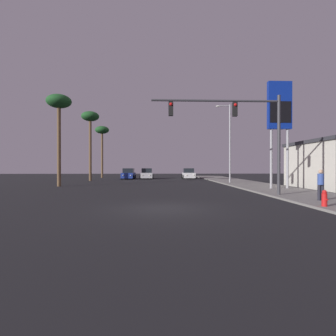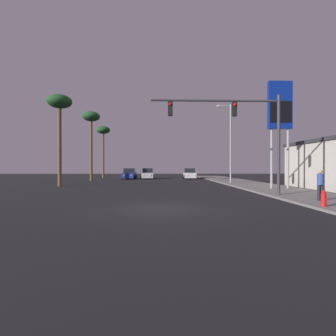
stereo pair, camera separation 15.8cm
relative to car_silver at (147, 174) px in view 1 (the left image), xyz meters
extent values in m
plane|color=black|center=(2.02, -29.68, -0.76)|extent=(120.00, 120.00, 0.00)
cube|color=gray|center=(11.52, -19.68, -0.70)|extent=(5.00, 60.00, 0.12)
cube|color=#B7B7BC|center=(0.00, -0.04, -0.18)|extent=(1.89, 4.24, 0.80)
cube|color=black|center=(0.00, 0.11, 0.57)|extent=(1.64, 2.03, 0.70)
cylinder|color=black|center=(-0.90, -1.34, -0.44)|extent=(0.24, 0.64, 0.64)
cylinder|color=black|center=(0.90, -1.34, -0.44)|extent=(0.24, 0.64, 0.64)
cylinder|color=black|center=(-0.90, 1.27, -0.44)|extent=(0.24, 0.64, 0.64)
cylinder|color=black|center=(0.90, 1.27, -0.44)|extent=(0.24, 0.64, 0.64)
sphere|color=#F2EACC|center=(-0.56, -2.16, -0.13)|extent=(0.18, 0.18, 0.18)
sphere|color=#F2EACC|center=(0.56, -2.16, -0.13)|extent=(0.18, 0.18, 0.18)
cube|color=navy|center=(-2.85, -0.50, -0.18)|extent=(1.90, 4.24, 0.80)
cube|color=black|center=(-2.85, -0.35, 0.57)|extent=(1.65, 2.04, 0.70)
cylinder|color=black|center=(-3.75, -1.81, -0.44)|extent=(0.24, 0.64, 0.64)
cylinder|color=black|center=(-1.95, -1.81, -0.44)|extent=(0.24, 0.64, 0.64)
cylinder|color=black|center=(-3.75, 0.80, -0.44)|extent=(0.24, 0.64, 0.64)
cylinder|color=black|center=(-1.95, 0.80, -0.44)|extent=(0.24, 0.64, 0.64)
sphere|color=#F2EACC|center=(-3.41, -2.62, -0.13)|extent=(0.18, 0.18, 0.18)
sphere|color=#F2EACC|center=(-2.30, -2.62, -0.13)|extent=(0.18, 0.18, 0.18)
cube|color=silver|center=(6.69, -0.15, -0.18)|extent=(1.91, 4.25, 0.80)
cube|color=black|center=(6.69, 0.00, 0.57)|extent=(1.65, 2.04, 0.70)
cylinder|color=black|center=(5.79, -1.46, -0.44)|extent=(0.24, 0.64, 0.64)
cylinder|color=black|center=(7.59, -1.46, -0.44)|extent=(0.24, 0.64, 0.64)
cylinder|color=black|center=(5.79, 1.15, -0.44)|extent=(0.24, 0.64, 0.64)
cylinder|color=black|center=(7.59, 1.15, -0.44)|extent=(0.24, 0.64, 0.64)
sphere|color=#F2EACC|center=(6.13, -2.27, -0.13)|extent=(0.18, 0.18, 0.18)
sphere|color=#F2EACC|center=(7.25, -2.27, -0.13)|extent=(0.18, 0.18, 0.18)
cylinder|color=#38383D|center=(9.70, -25.06, 2.61)|extent=(0.20, 0.20, 6.50)
cylinder|color=#38383D|center=(5.54, -25.06, 5.46)|extent=(8.32, 0.14, 0.14)
cube|color=black|center=(6.79, -25.06, 4.91)|extent=(0.30, 0.24, 0.90)
sphere|color=red|center=(6.79, -25.20, 5.18)|extent=(0.20, 0.20, 0.20)
cube|color=black|center=(2.63, -25.06, 4.91)|extent=(0.30, 0.24, 0.90)
sphere|color=red|center=(2.63, -25.20, 5.18)|extent=(0.20, 0.20, 0.20)
cylinder|color=#99999E|center=(10.11, -11.92, 3.86)|extent=(0.18, 0.18, 9.00)
cylinder|color=#99999E|center=(9.41, -11.92, 8.21)|extent=(1.40, 0.10, 0.10)
ellipsoid|color=silver|center=(8.71, -11.92, 8.16)|extent=(0.50, 0.24, 0.20)
cylinder|color=#99999E|center=(11.34, -20.17, 1.86)|extent=(0.20, 0.20, 5.00)
cylinder|color=#99999E|center=(12.74, -20.17, 1.86)|extent=(0.20, 0.20, 5.00)
cube|color=navy|center=(12.04, -20.17, 6.36)|extent=(2.00, 0.40, 4.00)
cube|color=black|center=(12.04, -20.38, 5.76)|extent=(1.80, 0.03, 1.80)
cylinder|color=red|center=(9.48, -30.11, -0.34)|extent=(0.24, 0.24, 0.60)
sphere|color=red|center=(9.48, -30.11, 0.02)|extent=(0.20, 0.20, 0.20)
cylinder|color=red|center=(9.48, -30.28, -0.31)|extent=(0.08, 0.10, 0.08)
cylinder|color=#23232D|center=(10.54, -28.02, -0.22)|extent=(0.16, 0.16, 0.85)
cylinder|color=#23232D|center=(10.72, -28.02, -0.22)|extent=(0.16, 0.16, 0.85)
cylinder|color=#334C99|center=(10.63, -28.02, 0.51)|extent=(0.32, 0.32, 0.60)
sphere|color=tan|center=(10.63, -28.02, 0.92)|extent=(0.22, 0.22, 0.22)
cylinder|color=brown|center=(-7.99, 4.32, 3.19)|extent=(0.36, 0.36, 7.89)
ellipsoid|color=#1E5123|center=(-7.99, 4.32, 7.61)|extent=(2.40, 2.40, 1.32)
cylinder|color=brown|center=(-7.48, -5.68, 3.42)|extent=(0.36, 0.36, 8.36)
ellipsoid|color=#1E5123|center=(-7.48, -5.68, 8.08)|extent=(2.40, 2.40, 1.32)
cylinder|color=brown|center=(-7.97, -15.68, 3.20)|extent=(0.36, 0.36, 7.92)
ellipsoid|color=#1E5123|center=(-7.97, -15.68, 7.64)|extent=(2.40, 2.40, 1.32)
camera|label=1|loc=(1.81, -41.88, 1.19)|focal=28.00mm
camera|label=2|loc=(1.97, -41.88, 1.19)|focal=28.00mm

